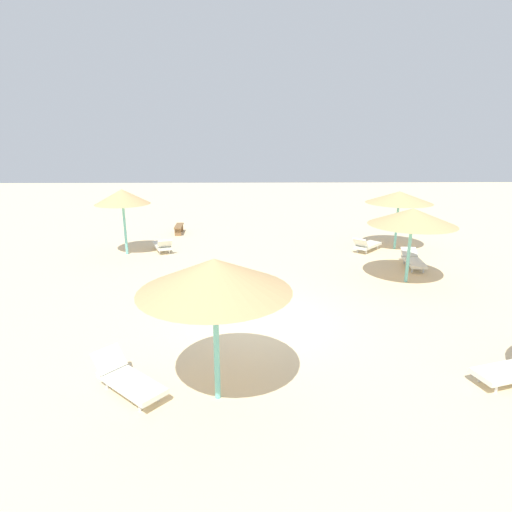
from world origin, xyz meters
TOP-DOWN VIEW (x-y plane):
  - ground_plane at (0.00, 0.00)m, footprint 80.00×80.00m
  - parasol_1 at (6.93, 8.40)m, footprint 3.14×3.14m
  - parasol_2 at (-0.92, -3.61)m, footprint 3.02×3.02m
  - parasol_3 at (-5.97, 7.64)m, footprint 2.48×2.48m
  - parasol_4 at (5.69, 3.54)m, footprint 3.16×3.16m
  - lounger_1 at (5.41, 7.92)m, footprint 1.72×1.80m
  - lounger_2 at (-2.86, -3.37)m, footprint 1.82×1.71m
  - lounger_3 at (-4.39, 8.06)m, footprint 1.28×1.97m
  - lounger_4 at (6.65, 5.37)m, footprint 0.82×1.96m
  - bench_0 at (-4.22, 11.96)m, footprint 0.48×1.52m

SIDE VIEW (x-z plane):
  - ground_plane at x=0.00m, z-range 0.00..0.00m
  - lounger_4 at x=6.65m, z-range -0.02..0.64m
  - lounger_3 at x=-4.39m, z-range -0.06..0.71m
  - lounger_2 at x=-2.86m, z-range -0.07..0.71m
  - lounger_1 at x=5.41m, z-range -0.07..0.72m
  - bench_0 at x=-4.22m, z-range 0.10..0.59m
  - parasol_4 at x=5.69m, z-range 1.09..3.90m
  - parasol_1 at x=6.93m, z-range 1.12..3.94m
  - parasol_3 at x=-5.97m, z-range 1.17..4.20m
  - parasol_2 at x=-0.92m, z-range 1.18..4.22m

